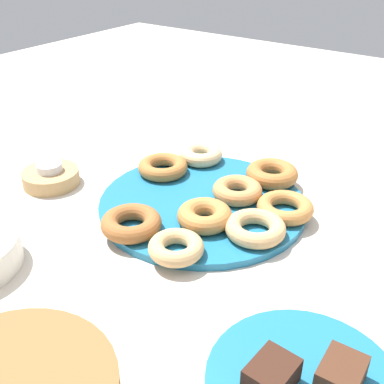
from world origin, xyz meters
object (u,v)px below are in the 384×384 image
at_px(donut_0, 176,247).
at_px(donut_8, 205,216).
at_px(brownie_far, 272,375).
at_px(donut_5, 163,167).
at_px(donut_1, 131,223).
at_px(brownie_near, 341,375).
at_px(donut_3, 255,228).
at_px(donut_6, 272,174).
at_px(tealight, 49,167).
at_px(candle_holder, 51,177).
at_px(donut_4, 201,155).
at_px(donut_7, 285,208).
at_px(donut_plate, 202,203).
at_px(donut_2, 237,190).

height_order(donut_0, donut_8, donut_8).
bearing_deg(brownie_far, donut_5, -38.45).
distance_m(donut_1, donut_5, 0.20).
xyz_separation_m(donut_0, brownie_far, (-0.22, 0.12, 0.01)).
bearing_deg(donut_5, donut_1, 114.46).
bearing_deg(donut_8, brownie_near, 148.98).
height_order(donut_3, brownie_near, brownie_near).
relative_size(donut_6, tealight, 2.03).
relative_size(donut_1, candle_holder, 0.90).
relative_size(donut_4, donut_8, 0.97).
height_order(donut_3, donut_5, same).
distance_m(donut_7, tealight, 0.43).
distance_m(donut_4, donut_8, 0.23).
relative_size(donut_1, donut_5, 1.01).
bearing_deg(donut_8, donut_3, -166.25).
height_order(donut_5, donut_6, donut_6).
bearing_deg(donut_plate, donut_2, -134.80).
bearing_deg(donut_6, donut_5, 27.06).
xyz_separation_m(donut_0, donut_4, (0.15, -0.27, 0.00)).
bearing_deg(donut_8, donut_2, -89.24).
relative_size(donut_1, donut_3, 1.01).
height_order(donut_2, donut_6, donut_6).
xyz_separation_m(donut_8, tealight, (0.32, 0.04, 0.01)).
bearing_deg(donut_7, candle_holder, 19.12).
xyz_separation_m(donut_2, donut_3, (-0.08, 0.08, -0.00)).
bearing_deg(donut_8, brownie_far, 136.98).
relative_size(donut_4, tealight, 1.80).
xyz_separation_m(donut_4, candle_holder, (0.18, 0.22, -0.01)).
xyz_separation_m(donut_6, donut_8, (0.02, 0.19, 0.00)).
bearing_deg(brownie_far, donut_plate, -44.81).
height_order(donut_3, donut_6, donut_6).
bearing_deg(donut_2, donut_0, 93.87).
relative_size(donut_plate, donut_2, 4.10).
bearing_deg(donut_5, donut_0, 133.06).
height_order(donut_0, donut_4, donut_4).
distance_m(donut_plate, donut_0, 0.16).
xyz_separation_m(donut_4, donut_7, (-0.22, 0.08, -0.00)).
bearing_deg(donut_1, donut_6, -110.30).
distance_m(donut_plate, tealight, 0.29).
bearing_deg(brownie_far, donut_4, -47.52).
relative_size(donut_7, brownie_near, 1.75).
bearing_deg(donut_3, donut_1, 32.11).
xyz_separation_m(donut_1, donut_3, (-0.16, -0.10, -0.00)).
xyz_separation_m(donut_3, candle_holder, (0.40, 0.06, -0.01)).
height_order(brownie_far, candle_holder, brownie_far).
bearing_deg(tealight, donut_4, -129.45).
xyz_separation_m(donut_2, donut_7, (-0.09, 0.00, -0.00)).
relative_size(donut_0, donut_2, 0.94).
bearing_deg(donut_1, donut_3, -147.89).
bearing_deg(donut_2, brownie_far, 126.12).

